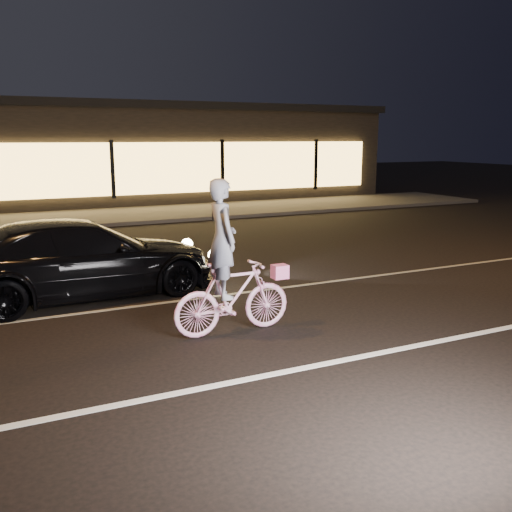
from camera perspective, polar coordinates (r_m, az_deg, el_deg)
ground at (r=8.96m, az=6.19°, el=-6.50°), size 90.00×90.00×0.00m
lane_stripe_near at (r=7.80m, az=12.07°, el=-9.50°), size 60.00×0.12×0.01m
lane_stripe_far at (r=10.63m, az=0.51°, el=-3.46°), size 60.00×0.10×0.01m
sidewalk at (r=20.89m, az=-12.93°, el=3.97°), size 30.00×4.00×0.12m
storefront at (r=26.57m, az=-16.07°, el=9.95°), size 25.40×8.42×4.20m
cyclist at (r=8.16m, az=-2.64°, el=-2.40°), size 1.79×0.62×2.25m
sedan at (r=10.52m, az=-17.07°, el=-0.27°), size 4.94×2.32×1.39m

